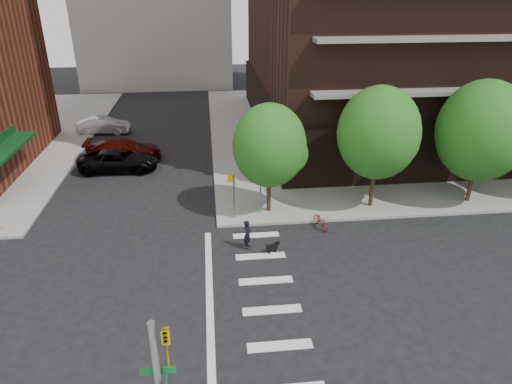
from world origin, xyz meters
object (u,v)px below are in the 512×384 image
parked_car_black (119,160)px  scooter (321,221)px  parked_car_silver (104,125)px  dog_walker (248,234)px  parked_car_maroon (124,150)px

parked_car_black → scooter: size_ratio=3.52×
parked_car_silver → scooter: 23.58m
dog_walker → parked_car_silver: bearing=44.6°
parked_car_silver → parked_car_black: bearing=-161.0°
parked_car_silver → parked_car_maroon: bearing=-156.2°
parked_car_black → scooter: parked_car_black is taller
parked_car_maroon → parked_car_silver: parked_car_maroon is taller
parked_car_black → dog_walker: bearing=-142.7°
parked_car_black → parked_car_silver: parked_car_black is taller
parked_car_silver → dog_walker: dog_walker is taller
parked_car_maroon → scooter: parked_car_maroon is taller
scooter → dog_walker: size_ratio=1.00×
parked_car_maroon → dog_walker: 15.46m
parked_car_silver → dog_walker: (10.66, -20.06, 0.03)m
parked_car_maroon → dog_walker: (7.96, -13.26, -0.03)m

